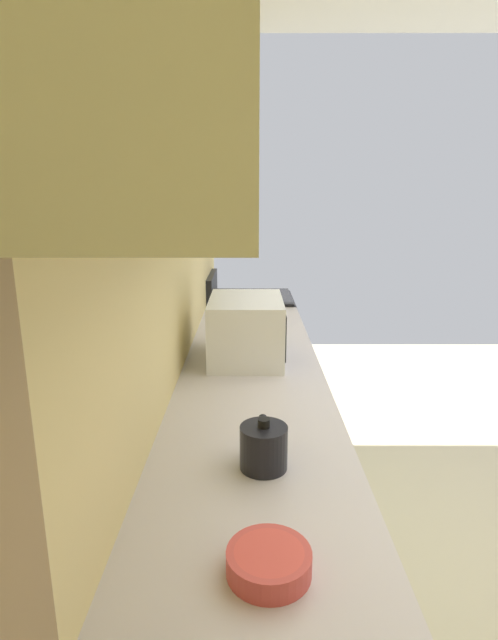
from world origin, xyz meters
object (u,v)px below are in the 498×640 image
oven_range (251,353)px  bowl (269,561)px  microwave (246,329)px  kettle (264,447)px

oven_range → bowl: bearing=-179.4°
microwave → oven_range: bearing=-1.1°
microwave → bowl: (-1.34, -0.05, -0.12)m
oven_range → kettle: bearing=-179.3°
kettle → oven_range: bearing=0.7°
bowl → kettle: 0.40m
oven_range → microwave: bearing=178.9°
oven_range → microwave: 1.49m
microwave → kettle: microwave is taller
oven_range → kettle: (-2.31, -0.03, 0.50)m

